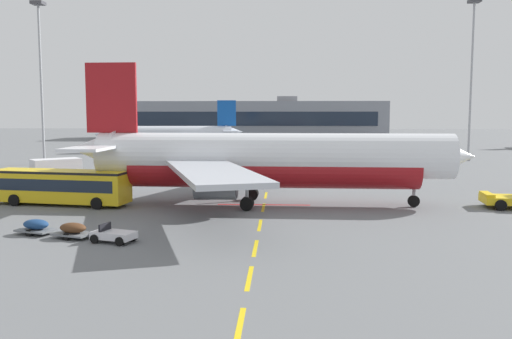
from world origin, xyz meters
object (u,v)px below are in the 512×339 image
at_px(airliner_foreground, 266,159).
at_px(apron_light_mast_near, 40,64).
at_px(airliner_mid_left, 170,136).
at_px(apron_light_mast_far, 472,62).
at_px(catering_truck, 49,174).
at_px(baggage_train, 73,230).
at_px(apron_shuttle_bus, 61,185).
at_px(ground_power_truck, 372,164).

relative_size(airliner_foreground, apron_light_mast_near, 1.42).
distance_m(airliner_mid_left, apron_light_mast_far, 56.88).
xyz_separation_m(catering_truck, apron_light_mast_near, (-12.46, 26.95, 13.60)).
xyz_separation_m(airliner_mid_left, baggage_train, (9.15, -73.99, -2.82)).
distance_m(catering_truck, apron_light_mast_near, 32.65).
xyz_separation_m(baggage_train, apron_light_mast_far, (43.83, 57.65, 15.51)).
distance_m(apron_shuttle_bus, catering_truck, 10.63).
relative_size(baggage_train, apron_light_mast_near, 0.35).
relative_size(apron_shuttle_bus, ground_power_truck, 1.78).
xyz_separation_m(airliner_foreground, apron_light_mast_far, (31.97, 44.64, 12.09)).
relative_size(airliner_foreground, apron_shuttle_bus, 2.82).
distance_m(baggage_train, apron_light_mast_far, 74.06).
height_order(catering_truck, apron_light_mast_far, apron_light_mast_far).
bearing_deg(airliner_mid_left, apron_shuttle_bus, -86.91).
height_order(airliner_mid_left, apron_light_mast_far, apron_light_mast_far).
distance_m(airliner_mid_left, ground_power_truck, 52.61).
xyz_separation_m(airliner_mid_left, apron_light_mast_near, (-14.22, -25.47, 11.90)).
xyz_separation_m(apron_light_mast_near, apron_light_mast_far, (67.21, 9.13, 0.79)).
bearing_deg(airliner_mid_left, baggage_train, -82.95).
bearing_deg(apron_light_mast_far, airliner_mid_left, 162.86).
bearing_deg(airliner_mid_left, airliner_foreground, -70.99).
height_order(apron_shuttle_bus, apron_light_mast_far, apron_light_mast_far).
distance_m(airliner_foreground, apron_light_mast_near, 51.28).
relative_size(airliner_foreground, catering_truck, 5.01).
distance_m(catering_truck, apron_light_mast_far, 67.13).
bearing_deg(catering_truck, baggage_train, -63.16).
height_order(airliner_foreground, baggage_train, airliner_foreground).
xyz_separation_m(ground_power_truck, apron_light_mast_far, (19.62, 24.30, 14.39)).
relative_size(airliner_mid_left, apron_shuttle_bus, 2.39).
xyz_separation_m(apron_shuttle_bus, catering_truck, (-5.10, 9.33, -0.10)).
height_order(airliner_foreground, catering_truck, airliner_foreground).
bearing_deg(apron_light_mast_near, apron_shuttle_bus, -64.18).
distance_m(catering_truck, ground_power_truck, 37.05).
bearing_deg(airliner_mid_left, catering_truck, -91.93).
distance_m(airliner_mid_left, catering_truck, 52.48).
xyz_separation_m(airliner_mid_left, catering_truck, (-1.76, -52.42, -1.70)).
relative_size(airliner_foreground, apron_light_mast_far, 1.34).
relative_size(airliner_foreground, airliner_mid_left, 1.18).
height_order(airliner_foreground, apron_light_mast_far, apron_light_mast_far).
xyz_separation_m(catering_truck, apron_light_mast_far, (54.75, 36.08, 14.39)).
relative_size(airliner_mid_left, catering_truck, 4.25).
distance_m(airliner_foreground, airliner_mid_left, 64.50).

